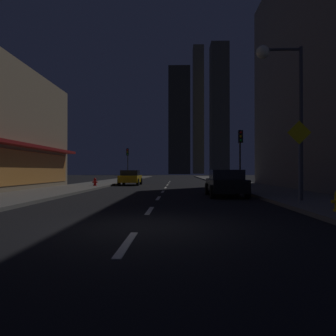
{
  "coord_description": "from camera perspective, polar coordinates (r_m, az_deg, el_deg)",
  "views": [
    {
      "loc": [
        0.96,
        -8.23,
        1.39
      ],
      "look_at": [
        0.0,
        26.01,
        1.69
      ],
      "focal_mm": 35.1,
      "sensor_mm": 36.0,
      "label": 1
    }
  ],
  "objects": [
    {
      "name": "ground_plane",
      "position": [
        40.27,
        0.24,
        -2.55
      ],
      "size": [
        78.0,
        136.0,
        0.1
      ],
      "primitive_type": "cube",
      "color": "black"
    },
    {
      "name": "sidewalk_right",
      "position": [
        40.7,
        10.15,
        -2.34
      ],
      "size": [
        4.0,
        76.0,
        0.15
      ],
      "primitive_type": "cube",
      "color": "#605E59",
      "rests_on": "ground"
    },
    {
      "name": "sidewalk_left",
      "position": [
        41.03,
        -9.59,
        -2.33
      ],
      "size": [
        4.0,
        76.0,
        0.15
      ],
      "primitive_type": "cube",
      "color": "#605E59",
      "rests_on": "ground"
    },
    {
      "name": "lane_marking_center",
      "position": [
        24.49,
        -0.64,
        -3.74
      ],
      "size": [
        0.16,
        38.6,
        0.01
      ],
      "color": "silver",
      "rests_on": "ground"
    },
    {
      "name": "skyscraper_distant_tall",
      "position": [
        138.18,
        1.97,
        8.25
      ],
      "size": [
        8.99,
        5.11,
        44.78
      ],
      "primitive_type": "cube",
      "color": "#343227",
      "rests_on": "ground"
    },
    {
      "name": "skyscraper_distant_mid",
      "position": [
        163.22,
        5.28,
        9.97
      ],
      "size": [
        5.17,
        6.78,
        62.05
      ],
      "primitive_type": "cube",
      "color": "#5C5845",
      "rests_on": "ground"
    },
    {
      "name": "skyscraper_distant_short",
      "position": [
        145.11,
        8.89,
        10.07
      ],
      "size": [
        7.69,
        8.18,
        55.96
      ],
      "primitive_type": "cube",
      "color": "#494637",
      "rests_on": "ground"
    },
    {
      "name": "car_parked_near",
      "position": [
        18.07,
        10.02,
        -2.55
      ],
      "size": [
        1.98,
        4.24,
        1.45
      ],
      "color": "black",
      "rests_on": "ground"
    },
    {
      "name": "car_parked_far",
      "position": [
        32.17,
        -6.55,
        -1.65
      ],
      "size": [
        1.98,
        4.24,
        1.45
      ],
      "color": "gold",
      "rests_on": "ground"
    },
    {
      "name": "fire_hydrant_far_left",
      "position": [
        28.02,
        -12.58,
        -2.4
      ],
      "size": [
        0.42,
        0.3,
        0.65
      ],
      "color": "red",
      "rests_on": "sidewalk_left"
    },
    {
      "name": "traffic_light_near_right",
      "position": [
        24.17,
        12.46,
        3.79
      ],
      "size": [
        0.32,
        0.48,
        4.2
      ],
      "color": "#2D2D2D",
      "rests_on": "sidewalk_right"
    },
    {
      "name": "traffic_light_far_left",
      "position": [
        43.08,
        -7.02,
        1.9
      ],
      "size": [
        0.32,
        0.48,
        4.2
      ],
      "color": "#2D2D2D",
      "rests_on": "sidewalk_left"
    },
    {
      "name": "street_lamp_right",
      "position": [
        15.14,
        19.08,
        13.58
      ],
      "size": [
        1.96,
        0.56,
        6.58
      ],
      "color": "#38383D",
      "rests_on": "sidewalk_right"
    },
    {
      "name": "pedestrian_crossing_sign",
      "position": [
        13.44,
        21.82,
        2.2
      ],
      "size": [
        0.91,
        0.08,
        3.15
      ],
      "color": "slate",
      "rests_on": "sidewalk_right"
    }
  ]
}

